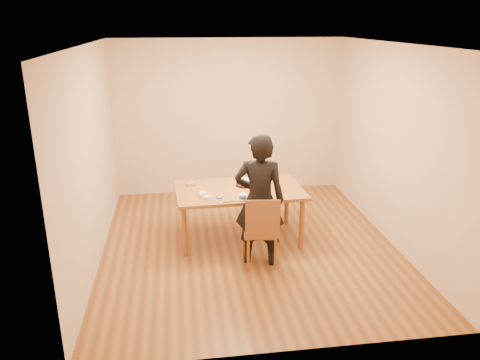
{
  "coord_description": "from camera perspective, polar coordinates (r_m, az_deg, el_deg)",
  "views": [
    {
      "loc": [
        -0.93,
        -5.83,
        2.98
      ],
      "look_at": [
        -0.1,
        0.18,
        0.9
      ],
      "focal_mm": 35.0,
      "sensor_mm": 36.0,
      "label": 1
    }
  ],
  "objects": [
    {
      "name": "candy_box_pink",
      "position": [
        6.67,
        -5.98,
        -0.59
      ],
      "size": [
        0.13,
        0.08,
        0.02
      ],
      "primitive_type": "cube",
      "rotation": [
        0.0,
        0.0,
        0.13
      ],
      "color": "#CC30A4",
      "rests_on": "dining_table"
    },
    {
      "name": "dining_chair",
      "position": [
        5.94,
        2.41,
        -6.31
      ],
      "size": [
        0.44,
        0.44,
        0.04
      ],
      "primitive_type": "cube",
      "rotation": [
        0.0,
        0.0,
        -0.11
      ],
      "color": "brown",
      "rests_on": "floor"
    },
    {
      "name": "cake_plate",
      "position": [
        6.64,
        0.61,
        -0.59
      ],
      "size": [
        0.27,
        0.27,
        0.02
      ],
      "primitive_type": "cylinder",
      "color": "#AA0B0F",
      "rests_on": "dining_table"
    },
    {
      "name": "candy_box_green",
      "position": [
        6.67,
        -6.03,
        -0.43
      ],
      "size": [
        0.13,
        0.1,
        0.02
      ],
      "primitive_type": "cube",
      "rotation": [
        0.0,
        0.0,
        0.37
      ],
      "color": "#1C991D",
      "rests_on": "candy_box_pink"
    },
    {
      "name": "room_shell",
      "position": [
        6.45,
        0.67,
        4.3
      ],
      "size": [
        4.0,
        4.5,
        2.7
      ],
      "color": "brown",
      "rests_on": "ground"
    },
    {
      "name": "frosting_dollop",
      "position": [
        6.17,
        -2.54,
        -2.08
      ],
      "size": [
        0.04,
        0.04,
        0.02
      ],
      "primitive_type": "ellipsoid",
      "color": "white",
      "rests_on": "frosting_lid"
    },
    {
      "name": "frosting_tub",
      "position": [
        6.1,
        0.34,
        -2.09
      ],
      "size": [
        0.09,
        0.09,
        0.08
      ],
      "primitive_type": "cylinder",
      "color": "white",
      "rests_on": "dining_table"
    },
    {
      "name": "ramekin_yellow",
      "position": [
        6.29,
        -4.51,
        -1.66
      ],
      "size": [
        0.09,
        0.09,
        0.04
      ],
      "primitive_type": "cylinder",
      "color": "white",
      "rests_on": "dining_table"
    },
    {
      "name": "ramekin_green",
      "position": [
        6.14,
        -3.88,
        -2.16
      ],
      "size": [
        0.09,
        0.09,
        0.04
      ],
      "primitive_type": "cylinder",
      "color": "white",
      "rests_on": "dining_table"
    },
    {
      "name": "person",
      "position": [
        5.81,
        2.39,
        -2.48
      ],
      "size": [
        0.71,
        0.55,
        1.72
      ],
      "primitive_type": "imported",
      "rotation": [
        0.0,
        0.0,
        2.91
      ],
      "color": "black",
      "rests_on": "floor"
    },
    {
      "name": "dining_table",
      "position": [
        6.51,
        -0.06,
        -1.27
      ],
      "size": [
        1.8,
        1.12,
        0.04
      ],
      "primitive_type": "cube",
      "rotation": [
        0.0,
        0.0,
        0.04
      ],
      "color": "brown",
      "rests_on": "floor"
    },
    {
      "name": "spatula",
      "position": [
        6.03,
        -1.4,
        -2.7
      ],
      "size": [
        0.15,
        0.03,
        0.01
      ],
      "primitive_type": "cube",
      "rotation": [
        0.0,
        0.0,
        0.13
      ],
      "color": "black",
      "rests_on": "dining_table"
    },
    {
      "name": "ramekin_multi",
      "position": [
        6.26,
        -4.69,
        -1.8
      ],
      "size": [
        0.08,
        0.08,
        0.04
      ],
      "primitive_type": "cylinder",
      "color": "white",
      "rests_on": "dining_table"
    },
    {
      "name": "frosting_dome",
      "position": [
        6.61,
        0.61,
        0.11
      ],
      "size": [
        0.19,
        0.19,
        0.03
      ],
      "primitive_type": "ellipsoid",
      "color": "white",
      "rests_on": "cake"
    },
    {
      "name": "frosting_lid",
      "position": [
        6.18,
        -2.54,
        -2.19
      ],
      "size": [
        0.09,
        0.09,
        0.01
      ],
      "primitive_type": "cylinder",
      "color": "navy",
      "rests_on": "dining_table"
    },
    {
      "name": "cake",
      "position": [
        6.62,
        0.61,
        -0.25
      ],
      "size": [
        0.19,
        0.19,
        0.06
      ],
      "primitive_type": "cylinder",
      "color": "white",
      "rests_on": "cake_plate"
    }
  ]
}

